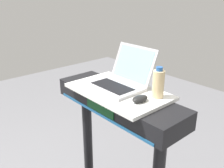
% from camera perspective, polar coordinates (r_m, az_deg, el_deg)
% --- Properties ---
extents(desk_board, '(0.61, 0.37, 0.02)m').
position_cam_1_polar(desk_board, '(1.51, 1.42, -1.67)').
color(desk_board, white).
rests_on(desk_board, treadmill_base).
extents(laptop, '(0.32, 0.32, 0.23)m').
position_cam_1_polar(laptop, '(1.55, 2.02, 1.14)').
color(laptop, '#B7B7BC').
rests_on(laptop, desk_board).
extents(computer_mouse, '(0.06, 0.10, 0.03)m').
position_cam_1_polar(computer_mouse, '(1.36, 6.35, -3.31)').
color(computer_mouse, black).
rests_on(computer_mouse, desk_board).
extents(water_bottle, '(0.07, 0.07, 0.18)m').
position_cam_1_polar(water_bottle, '(1.41, 10.44, 0.11)').
color(water_bottle, beige).
rests_on(water_bottle, desk_board).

